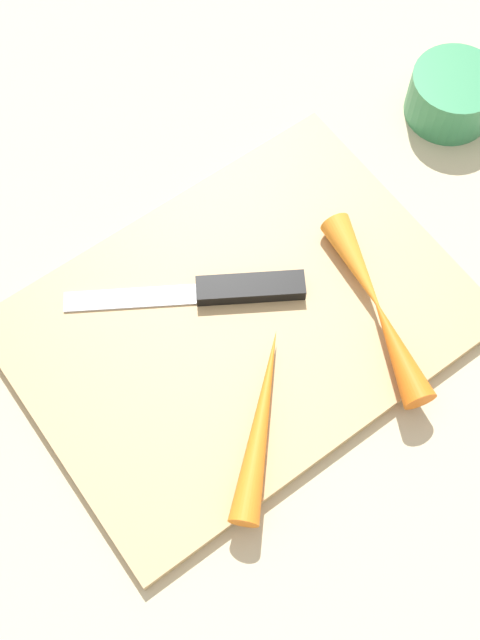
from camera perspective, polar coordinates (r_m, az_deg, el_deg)
The scene contains 7 objects.
ground_plane at distance 0.69m, azimuth -0.00°, elevation -0.41°, with size 1.40×1.40×0.00m, color #C6B793.
cutting_board at distance 0.68m, azimuth -0.00°, elevation -0.21°, with size 0.36×0.26×0.01m, color tan.
knife at distance 0.68m, azimuth -0.38°, elevation 2.14°, with size 0.18×0.12×0.01m.
carrot_medium at distance 0.66m, azimuth 10.77°, elevation -1.89°, with size 0.03×0.03×0.10m, color orange.
carrot_longest at distance 0.63m, azimuth 1.44°, elevation -7.08°, with size 0.02×0.02×0.16m, color orange.
carrot_shortest at distance 0.69m, azimuth 8.17°, elevation 3.64°, with size 0.03×0.03×0.09m, color orange.
small_bowl at distance 0.81m, azimuth 14.48°, elevation 14.86°, with size 0.08×0.08×0.05m, color #388C59.
Camera 1 is at (0.16, 0.23, 0.63)m, focal length 46.20 mm.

